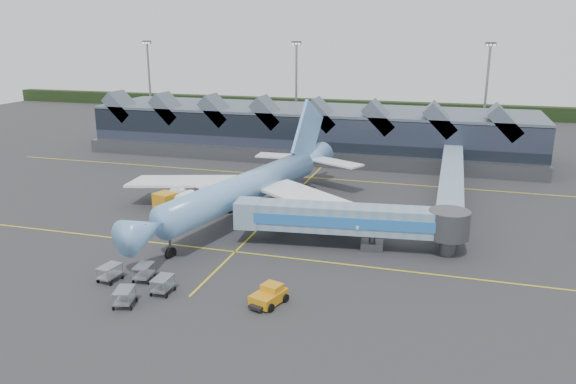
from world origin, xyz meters
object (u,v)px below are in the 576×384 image
(jet_bridge, at_px, (362,221))
(fuel_truck, at_px, (187,195))
(pushback_tug, at_px, (269,296))
(main_airliner, at_px, (251,186))

(jet_bridge, distance_m, fuel_truck, 28.10)
(fuel_truck, bearing_deg, pushback_tug, -30.98)
(jet_bridge, relative_size, fuel_truck, 2.52)
(main_airliner, relative_size, pushback_tug, 10.45)
(main_airliner, height_order, pushback_tug, main_airliner)
(main_airliner, relative_size, fuel_truck, 4.23)
(main_airliner, height_order, fuel_truck, main_airliner)
(jet_bridge, height_order, pushback_tug, jet_bridge)
(pushback_tug, bearing_deg, fuel_truck, 147.71)
(main_airliner, xyz_separation_m, jet_bridge, (16.62, -7.87, -0.87))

